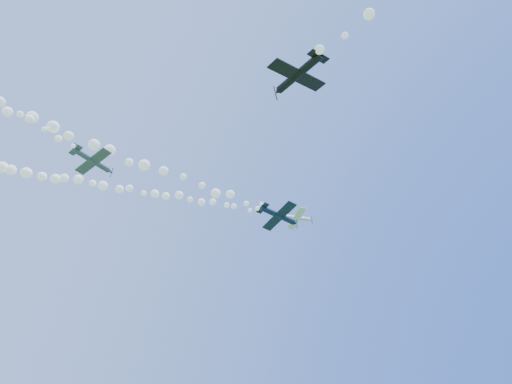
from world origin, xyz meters
TOP-DOWN VIEW (x-y plane):
  - plane_white at (20.58, 1.65)m, footprint 6.98×7.39m
  - smoke_trail_white at (-17.38, 14.96)m, footprint 72.11×26.96m
  - plane_navy at (10.56, -5.21)m, footprint 7.77×8.20m
  - plane_grey at (-19.36, -0.80)m, footprint 6.71×7.11m
  - plane_black at (-7.53, -31.53)m, footprint 6.96×7.01m

SIDE VIEW (x-z plane):
  - plane_black at x=-7.53m, z-range 37.85..40.46m
  - plane_grey at x=-19.36m, z-range 44.98..46.79m
  - plane_navy at x=10.56m, z-range 45.39..48.26m
  - smoke_trail_white at x=-17.38m, z-range 53.58..56.55m
  - plane_white at x=20.58m, z-range 54.45..56.33m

